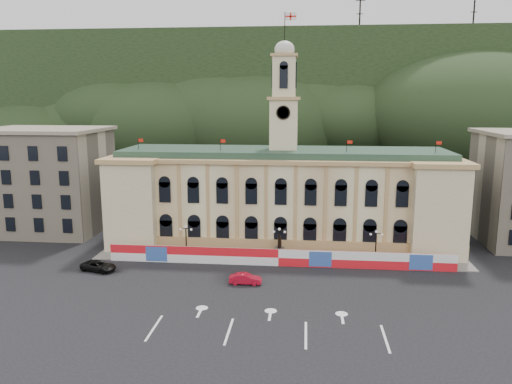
# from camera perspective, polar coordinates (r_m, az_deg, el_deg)

# --- Properties ---
(ground) EXTENTS (260.00, 260.00, 0.00)m
(ground) POSITION_cam_1_polar(r_m,az_deg,el_deg) (58.99, 1.73, -13.22)
(ground) COLOR black
(ground) RESTS_ON ground
(lane_markings) EXTENTS (26.00, 10.00, 0.02)m
(lane_markings) POSITION_cam_1_polar(r_m,az_deg,el_deg) (54.47, 1.35, -15.35)
(lane_markings) COLOR white
(lane_markings) RESTS_ON ground
(hill_ridge) EXTENTS (230.00, 80.00, 64.00)m
(hill_ridge) POSITION_cam_1_polar(r_m,az_deg,el_deg) (175.84, 4.59, 9.30)
(hill_ridge) COLOR black
(hill_ridge) RESTS_ON ground
(city_hall) EXTENTS (56.20, 17.60, 37.10)m
(city_hall) POSITION_cam_1_polar(r_m,az_deg,el_deg) (83.06, 3.09, -0.43)
(city_hall) COLOR beige
(city_hall) RESTS_ON ground
(side_building_left) EXTENTS (21.00, 17.00, 18.60)m
(side_building_left) POSITION_cam_1_polar(r_m,az_deg,el_deg) (97.78, -22.86, 1.32)
(side_building_left) COLOR #C1B195
(side_building_left) RESTS_ON ground
(hoarding_fence) EXTENTS (50.00, 0.44, 2.50)m
(hoarding_fence) POSITION_cam_1_polar(r_m,az_deg,el_deg) (72.58, 2.62, -7.48)
(hoarding_fence) COLOR red
(hoarding_fence) RESTS_ON ground
(pavement) EXTENTS (56.00, 5.50, 0.16)m
(pavement) POSITION_cam_1_polar(r_m,az_deg,el_deg) (75.49, 2.68, -7.69)
(pavement) COLOR slate
(pavement) RESTS_ON ground
(statue) EXTENTS (1.40, 1.40, 3.72)m
(statue) POSITION_cam_1_polar(r_m,az_deg,el_deg) (75.39, 2.70, -6.83)
(statue) COLOR #595651
(statue) RESTS_ON ground
(lamp_left) EXTENTS (1.96, 0.44, 5.15)m
(lamp_left) POSITION_cam_1_polar(r_m,az_deg,el_deg) (75.86, -7.99, -5.32)
(lamp_left) COLOR black
(lamp_left) RESTS_ON ground
(lamp_center) EXTENTS (1.96, 0.44, 5.15)m
(lamp_center) POSITION_cam_1_polar(r_m,az_deg,el_deg) (73.88, 2.67, -5.67)
(lamp_center) COLOR black
(lamp_center) RESTS_ON ground
(lamp_right) EXTENTS (1.96, 0.44, 5.15)m
(lamp_right) POSITION_cam_1_polar(r_m,az_deg,el_deg) (74.52, 13.54, -5.82)
(lamp_right) COLOR black
(lamp_right) RESTS_ON ground
(red_sedan) EXTENTS (1.50, 4.22, 1.39)m
(red_sedan) POSITION_cam_1_polar(r_m,az_deg,el_deg) (66.01, -1.22, -9.89)
(red_sedan) COLOR #A80C1F
(red_sedan) RESTS_ON ground
(black_suv) EXTENTS (4.83, 6.23, 1.41)m
(black_suv) POSITION_cam_1_polar(r_m,az_deg,el_deg) (74.05, -17.56, -8.06)
(black_suv) COLOR black
(black_suv) RESTS_ON ground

